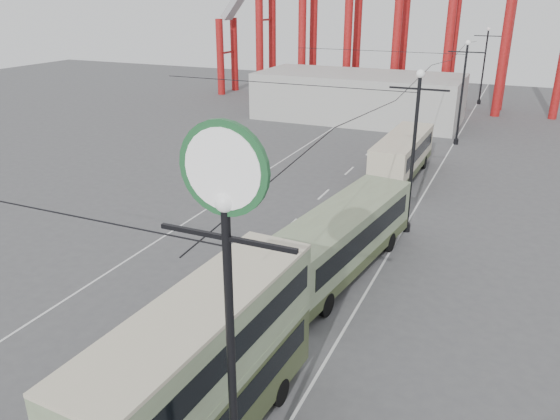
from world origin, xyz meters
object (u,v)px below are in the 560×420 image
at_px(double_decker_bus, 204,369).
at_px(pedestrian, 257,284).
at_px(lamp_post_near, 227,257).
at_px(single_decker_cream, 402,154).
at_px(single_decker_green, 342,238).

xyz_separation_m(double_decker_bus, pedestrian, (-2.53, 8.44, -2.07)).
height_order(double_decker_bus, pedestrian, double_decker_bus).
distance_m(lamp_post_near, single_decker_cream, 31.84).
height_order(single_decker_green, pedestrian, single_decker_green).
relative_size(lamp_post_near, pedestrian, 6.69).
bearing_deg(lamp_post_near, pedestrian, 113.81).
bearing_deg(single_decker_cream, single_decker_green, -87.00).
bearing_deg(single_decker_green, pedestrian, -115.36).
relative_size(double_decker_bus, single_decker_green, 0.81).
bearing_deg(single_decker_cream, pedestrian, -94.78).
xyz_separation_m(single_decker_cream, pedestrian, (-2.05, -20.69, -0.99)).
bearing_deg(double_decker_bus, lamp_post_near, -41.04).
xyz_separation_m(lamp_post_near, single_decker_green, (-1.95, 14.56, -5.99)).
bearing_deg(single_decker_green, single_decker_cream, 99.81).
bearing_deg(single_decker_cream, lamp_post_near, -84.40).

